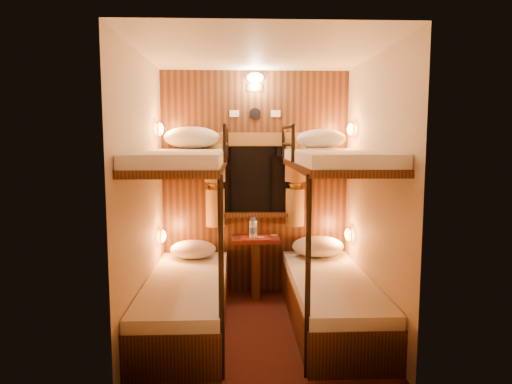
{
  "coord_description": "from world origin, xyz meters",
  "views": [
    {
      "loc": [
        -0.18,
        -3.88,
        1.69
      ],
      "look_at": [
        -0.02,
        0.15,
        1.21
      ],
      "focal_mm": 32.0,
      "sensor_mm": 36.0,
      "label": 1
    }
  ],
  "objects_px": {
    "bunk_right": "(331,265)",
    "bottle_left": "(254,229)",
    "table": "(256,259)",
    "bottle_right": "(252,229)",
    "bunk_left": "(186,267)"
  },
  "relations": [
    {
      "from": "bunk_left",
      "to": "bottle_left",
      "type": "bearing_deg",
      "value": 51.11
    },
    {
      "from": "bottle_right",
      "to": "table",
      "type": "bearing_deg",
      "value": 54.54
    },
    {
      "from": "bunk_right",
      "to": "table",
      "type": "height_order",
      "value": "bunk_right"
    },
    {
      "from": "bunk_right",
      "to": "bottle_left",
      "type": "bearing_deg",
      "value": 130.11
    },
    {
      "from": "table",
      "to": "bottle_left",
      "type": "relative_size",
      "value": 3.09
    },
    {
      "from": "bunk_left",
      "to": "bottle_right",
      "type": "xyz_separation_m",
      "value": [
        0.61,
        0.73,
        0.19
      ]
    },
    {
      "from": "bunk_left",
      "to": "bottle_right",
      "type": "distance_m",
      "value": 0.97
    },
    {
      "from": "table",
      "to": "bottle_left",
      "type": "distance_m",
      "value": 0.33
    },
    {
      "from": "bottle_right",
      "to": "bottle_left",
      "type": "bearing_deg",
      "value": 67.59
    },
    {
      "from": "bottle_left",
      "to": "bottle_right",
      "type": "distance_m",
      "value": 0.06
    },
    {
      "from": "bunk_right",
      "to": "bottle_left",
      "type": "height_order",
      "value": "bunk_right"
    },
    {
      "from": "bunk_right",
      "to": "table",
      "type": "bearing_deg",
      "value": 129.67
    },
    {
      "from": "bunk_left",
      "to": "table",
      "type": "distance_m",
      "value": 1.02
    },
    {
      "from": "table",
      "to": "bottle_right",
      "type": "height_order",
      "value": "bottle_right"
    },
    {
      "from": "table",
      "to": "bottle_right",
      "type": "xyz_separation_m",
      "value": [
        -0.04,
        -0.05,
        0.33
      ]
    }
  ]
}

